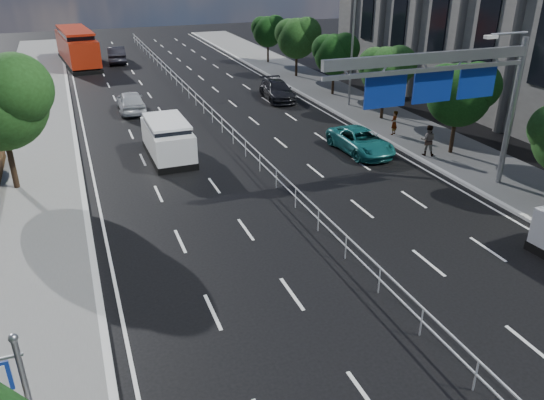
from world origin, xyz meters
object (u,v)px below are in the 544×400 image
white_minivan (168,139)px  pedestrian_b (428,140)px  near_car_dark (116,55)px  pedestrian_a (394,123)px  parked_car_teal (361,141)px  parked_car_dark (277,90)px  toilet_sign (1,399)px  red_bus (77,46)px  near_car_silver (131,101)px  overhead_gantry (449,79)px

white_minivan → pedestrian_b: white_minivan is taller
near_car_dark → pedestrian_a: 34.93m
pedestrian_a → parked_car_teal: bearing=-4.2°
parked_car_dark → pedestrian_a: 11.90m
toilet_sign → pedestrian_a: toilet_sign is taller
red_bus → parked_car_dark: 25.37m
near_car_silver → parked_car_dark: (11.31, -0.48, -0.05)m
toilet_sign → parked_car_dark: 34.72m
toilet_sign → near_car_silver: toilet_sign is taller
toilet_sign → parked_car_teal: 24.25m
near_car_silver → near_car_dark: size_ratio=0.90×
red_bus → parked_car_dark: (14.00, -21.12, -1.14)m
white_minivan → parked_car_dark: 14.63m
toilet_sign → pedestrian_a: size_ratio=2.84×
parked_car_teal → pedestrian_a: pedestrian_a is taller
near_car_dark → white_minivan: bearing=92.5°
overhead_gantry → pedestrian_b: overhead_gantry is taller
parked_car_teal → parked_car_dark: 13.24m
toilet_sign → white_minivan: bearing=71.0°
overhead_gantry → pedestrian_a: 10.21m
near_car_silver → parked_car_teal: bearing=130.6°
pedestrian_b → red_bus: bearing=-30.3°
near_car_silver → pedestrian_a: bearing=142.2°
white_minivan → red_bus: red_bus is taller
toilet_sign → pedestrian_b: (20.55, 14.61, -1.93)m
toilet_sign → parked_car_dark: bearing=59.8°
pedestrian_a → pedestrian_b: 3.94m
toilet_sign → pedestrian_a: (20.88, 18.53, -2.04)m
near_car_dark → pedestrian_b: pedestrian_b is taller
white_minivan → red_bus: 31.39m
white_minivan → near_car_dark: size_ratio=1.01×
white_minivan → toilet_sign: bearing=-109.5°
red_bus → parked_car_dark: bearing=-61.8°
overhead_gantry → parked_car_teal: bearing=92.1°
parked_car_teal → pedestrian_b: 3.75m
toilet_sign → pedestrian_b: 25.29m
parked_car_teal → parked_car_dark: (0.00, 13.24, 0.04)m
near_car_dark → pedestrian_b: (13.27, -36.09, 0.18)m
overhead_gantry → near_car_silver: overhead_gantry is taller
toilet_sign → parked_car_teal: toilet_sign is taller
red_bus → parked_car_teal: 37.13m
overhead_gantry → near_car_dark: bearing=104.4°
toilet_sign → white_minivan: toilet_sign is taller
white_minivan → pedestrian_b: bearing=-21.4°
white_minivan → pedestrian_a: size_ratio=3.35×
toilet_sign → near_car_silver: bearing=78.6°
parked_car_dark → near_car_silver: bearing=-176.8°
near_car_dark → parked_car_teal: size_ratio=1.03×
toilet_sign → near_car_dark: bearing=81.8°
red_bus → near_car_dark: bearing=-10.5°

